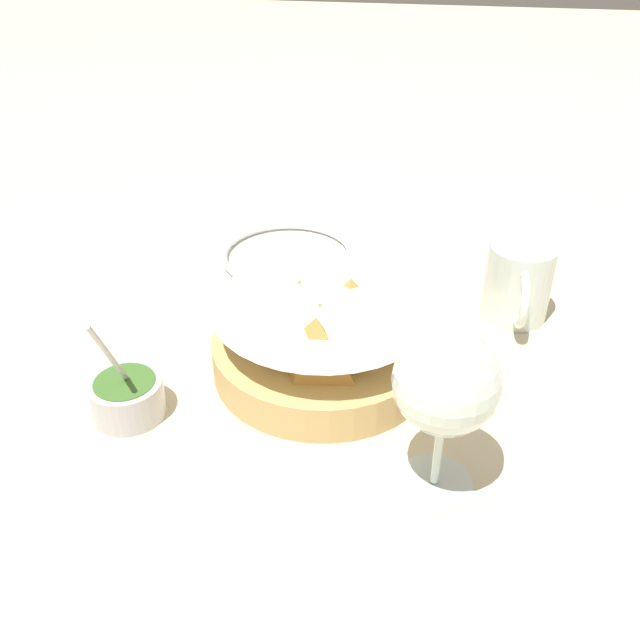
{
  "coord_description": "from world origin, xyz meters",
  "views": [
    {
      "loc": [
        0.58,
        0.08,
        0.43
      ],
      "look_at": [
        0.02,
        -0.0,
        0.06
      ],
      "focal_mm": 40.0,
      "sensor_mm": 36.0,
      "label": 1
    }
  ],
  "objects_px": {
    "sauce_cup": "(127,396)",
    "beer_mug": "(518,285)",
    "food_basket": "(321,340)",
    "side_plate": "(288,256)",
    "wine_glass": "(446,387)"
  },
  "relations": [
    {
      "from": "sauce_cup",
      "to": "side_plate",
      "type": "distance_m",
      "value": 0.32
    },
    {
      "from": "food_basket",
      "to": "side_plate",
      "type": "xyz_separation_m",
      "value": [
        -0.21,
        -0.07,
        -0.03
      ]
    },
    {
      "from": "sauce_cup",
      "to": "beer_mug",
      "type": "xyz_separation_m",
      "value": [
        -0.22,
        0.36,
        0.02
      ]
    },
    {
      "from": "sauce_cup",
      "to": "food_basket",
      "type": "bearing_deg",
      "value": 119.63
    },
    {
      "from": "beer_mug",
      "to": "side_plate",
      "type": "distance_m",
      "value": 0.29
    },
    {
      "from": "food_basket",
      "to": "beer_mug",
      "type": "xyz_separation_m",
      "value": [
        -0.13,
        0.2,
        0.01
      ]
    },
    {
      "from": "food_basket",
      "to": "beer_mug",
      "type": "height_order",
      "value": "food_basket"
    },
    {
      "from": "food_basket",
      "to": "sauce_cup",
      "type": "relative_size",
      "value": 1.73
    },
    {
      "from": "food_basket",
      "to": "beer_mug",
      "type": "bearing_deg",
      "value": 122.95
    },
    {
      "from": "side_plate",
      "to": "wine_glass",
      "type": "bearing_deg",
      "value": 28.28
    },
    {
      "from": "side_plate",
      "to": "food_basket",
      "type": "bearing_deg",
      "value": 19.39
    },
    {
      "from": "food_basket",
      "to": "side_plate",
      "type": "relative_size",
      "value": 1.26
    },
    {
      "from": "sauce_cup",
      "to": "beer_mug",
      "type": "distance_m",
      "value": 0.42
    },
    {
      "from": "wine_glass",
      "to": "side_plate",
      "type": "bearing_deg",
      "value": -151.72
    },
    {
      "from": "sauce_cup",
      "to": "wine_glass",
      "type": "bearing_deg",
      "value": 80.75
    }
  ]
}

